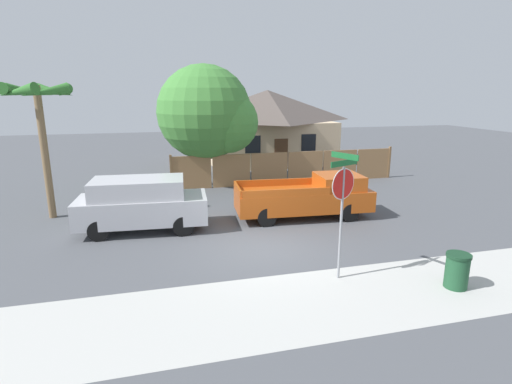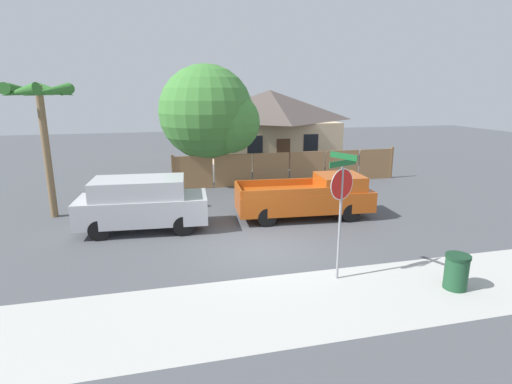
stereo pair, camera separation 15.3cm
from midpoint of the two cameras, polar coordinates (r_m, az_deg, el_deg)
The scene contains 10 objects.
ground_plane at distance 13.09m, azimuth 1.09°, elevation -8.07°, with size 80.00×80.00×0.00m, color #4C4F54.
sidewalk_strip at distance 10.00m, azimuth 6.58°, elevation -15.61°, with size 36.00×3.20×0.01m.
wooden_fence at distance 21.99m, azimuth 4.99°, elevation 3.44°, with size 12.66×0.12×1.84m.
house at distance 28.93m, azimuth 2.12°, elevation 9.55°, with size 9.03×7.11×5.04m.
oak_tree at distance 21.40m, azimuth -6.23°, elevation 10.95°, with size 5.17×4.93×6.35m.
palm_tree at distance 17.53m, azimuth -28.22°, elevation 11.13°, with size 2.61×2.81×5.28m.
red_suv at distance 15.01m, azimuth -15.66°, elevation -1.50°, with size 4.70×2.21×1.94m.
orange_pickup at distance 16.12m, azimuth 7.85°, elevation -0.71°, with size 5.48×2.25×1.72m.
stop_sign at distance 10.57m, azimuth 12.50°, elevation -0.35°, with size 0.91×0.82×3.44m.
trash_bin at distance 11.67m, azimuth 27.05°, elevation -10.09°, with size 0.62×0.62×0.93m.
Camera 2 is at (-3.05, -11.73, 4.96)m, focal length 28.00 mm.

